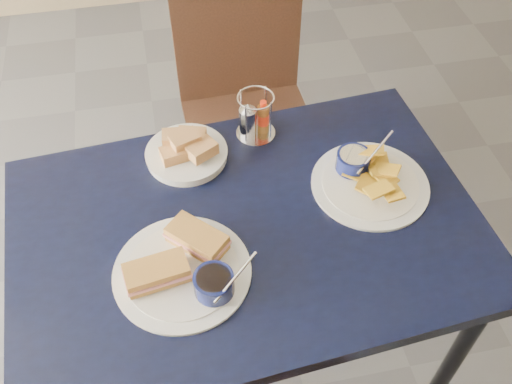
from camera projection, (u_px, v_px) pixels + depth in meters
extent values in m
cube|color=black|center=(247.00, 230.00, 1.41)|extent=(1.20, 0.85, 0.04)
cylinder|color=black|center=(447.00, 370.00, 1.56)|extent=(0.04, 0.04, 0.71)
cylinder|color=black|center=(79.00, 250.00, 1.82)|extent=(0.04, 0.04, 0.71)
cylinder|color=black|center=(374.00, 203.00, 1.95)|extent=(0.04, 0.04, 0.71)
cube|color=black|center=(250.00, 127.00, 2.05)|extent=(0.46, 0.44, 0.04)
cylinder|color=black|center=(211.00, 212.00, 2.10)|extent=(0.04, 0.04, 0.43)
cylinder|color=black|center=(306.00, 197.00, 2.15)|extent=(0.04, 0.04, 0.43)
cylinder|color=black|center=(199.00, 149.00, 2.32)|extent=(0.04, 0.04, 0.43)
cylinder|color=black|center=(285.00, 136.00, 2.36)|extent=(0.04, 0.04, 0.43)
cube|color=black|center=(239.00, 37.00, 1.98)|extent=(0.45, 0.05, 0.47)
cylinder|color=white|center=(182.00, 272.00, 1.30)|extent=(0.32, 0.32, 0.01)
cylinder|color=white|center=(182.00, 271.00, 1.30)|extent=(0.26, 0.26, 0.00)
cube|color=#BC8943|center=(157.00, 273.00, 1.26)|extent=(0.15, 0.09, 0.04)
cube|color=#D88884|center=(157.00, 274.00, 1.27)|extent=(0.15, 0.10, 0.01)
cube|color=#BC8943|center=(197.00, 238.00, 1.32)|extent=(0.15, 0.15, 0.04)
cube|color=#D88884|center=(197.00, 240.00, 1.33)|extent=(0.16, 0.16, 0.01)
cylinder|color=#0A0F37|center=(214.00, 284.00, 1.24)|extent=(0.09, 0.09, 0.05)
cylinder|color=black|center=(214.00, 280.00, 1.23)|extent=(0.08, 0.08, 0.01)
cylinder|color=silver|center=(235.00, 277.00, 1.20)|extent=(0.11, 0.07, 0.08)
cylinder|color=white|center=(370.00, 184.00, 1.47)|extent=(0.30, 0.30, 0.01)
cylinder|color=white|center=(370.00, 183.00, 1.47)|extent=(0.25, 0.25, 0.00)
cube|color=gold|center=(353.00, 172.00, 1.49)|extent=(0.07, 0.08, 0.02)
cube|color=gold|center=(366.00, 185.00, 1.45)|extent=(0.08, 0.08, 0.02)
cube|color=gold|center=(376.00, 159.00, 1.51)|extent=(0.07, 0.06, 0.01)
cube|color=gold|center=(381.00, 175.00, 1.46)|extent=(0.07, 0.05, 0.03)
cube|color=gold|center=(385.00, 178.00, 1.45)|extent=(0.07, 0.08, 0.02)
cube|color=gold|center=(386.00, 172.00, 1.46)|extent=(0.08, 0.07, 0.02)
cube|color=gold|center=(391.00, 195.00, 1.40)|extent=(0.05, 0.07, 0.03)
cube|color=gold|center=(365.00, 158.00, 1.48)|extent=(0.08, 0.07, 0.01)
cube|color=gold|center=(371.00, 153.00, 1.48)|extent=(0.08, 0.06, 0.03)
cube|color=gold|center=(378.00, 191.00, 1.39)|extent=(0.07, 0.06, 0.02)
cylinder|color=#0A0F37|center=(353.00, 161.00, 1.48)|extent=(0.09, 0.09, 0.05)
cylinder|color=#C3B694|center=(354.00, 157.00, 1.47)|extent=(0.08, 0.08, 0.01)
cylinder|color=silver|center=(375.00, 152.00, 1.44)|extent=(0.11, 0.07, 0.08)
cylinder|color=white|center=(187.00, 155.00, 1.54)|extent=(0.22, 0.22, 0.02)
cylinder|color=white|center=(186.00, 152.00, 1.53)|extent=(0.18, 0.18, 0.00)
cube|color=tan|center=(175.00, 154.00, 1.50)|extent=(0.08, 0.06, 0.03)
cube|color=tan|center=(192.00, 137.00, 1.53)|extent=(0.09, 0.07, 0.03)
cube|color=tan|center=(202.00, 150.00, 1.49)|extent=(0.09, 0.08, 0.03)
cube|color=tan|center=(177.00, 138.00, 1.51)|extent=(0.08, 0.06, 0.03)
cube|color=tan|center=(185.00, 141.00, 1.49)|extent=(0.09, 0.07, 0.03)
cylinder|color=silver|center=(256.00, 133.00, 1.60)|extent=(0.11, 0.11, 0.01)
cylinder|color=silver|center=(265.00, 105.00, 1.57)|extent=(0.01, 0.01, 0.13)
cylinder|color=silver|center=(241.00, 108.00, 1.57)|extent=(0.01, 0.01, 0.13)
cylinder|color=silver|center=(246.00, 125.00, 1.52)|extent=(0.01, 0.01, 0.13)
cylinder|color=silver|center=(271.00, 121.00, 1.53)|extent=(0.01, 0.01, 0.13)
torus|color=silver|center=(256.00, 98.00, 1.50)|extent=(0.10, 0.10, 0.00)
cylinder|color=silver|center=(248.00, 122.00, 1.56)|extent=(0.05, 0.05, 0.08)
cone|color=silver|center=(248.00, 107.00, 1.52)|extent=(0.04, 0.04, 0.02)
cylinder|color=brown|center=(263.00, 119.00, 1.57)|extent=(0.03, 0.03, 0.08)
cylinder|color=red|center=(263.00, 119.00, 1.57)|extent=(0.03, 0.03, 0.03)
cylinder|color=red|center=(263.00, 104.00, 1.53)|extent=(0.02, 0.02, 0.02)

